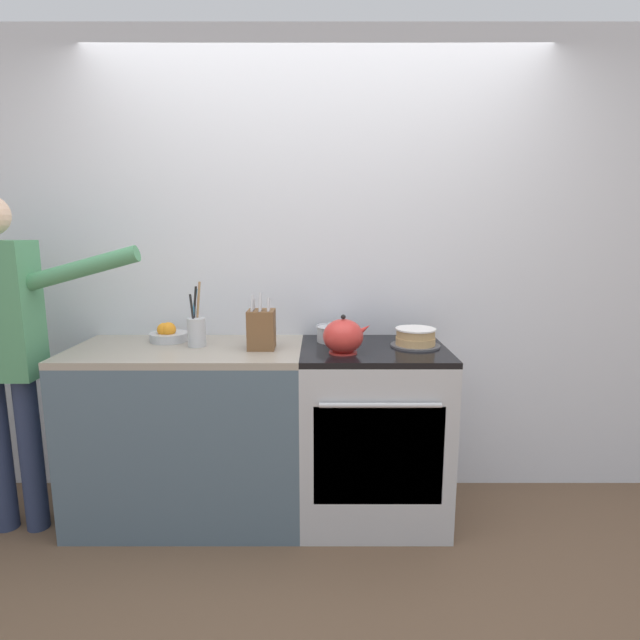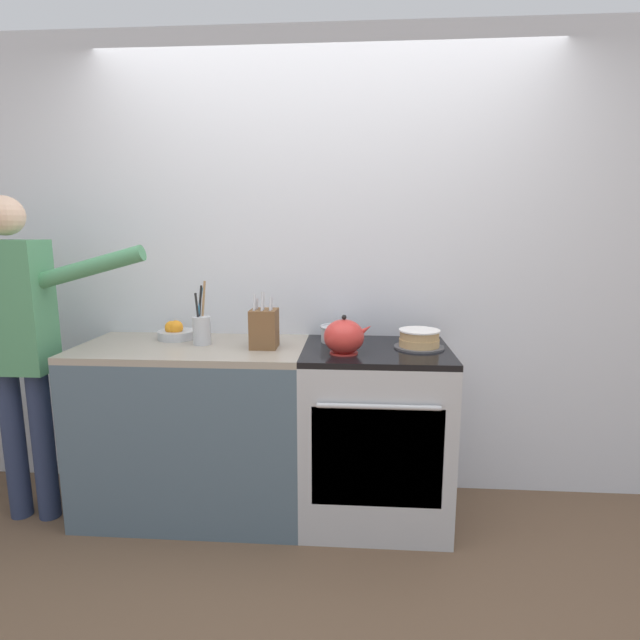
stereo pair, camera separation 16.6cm
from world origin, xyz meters
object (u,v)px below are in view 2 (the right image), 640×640
object	(u,v)px
stove_range	(375,433)
utensil_crock	(202,329)
tea_kettle	(344,337)
layer_cake	(419,339)
knife_block	(264,328)
fruit_bowl	(176,332)
person_baker	(18,332)
mixing_bowl	(338,334)

from	to	relation	value
stove_range	utensil_crock	size ratio (longest dim) A/B	2.75
tea_kettle	utensil_crock	world-z (taller)	utensil_crock
layer_cake	knife_block	world-z (taller)	knife_block
tea_kettle	fruit_bowl	size ratio (longest dim) A/B	1.19
knife_block	utensil_crock	world-z (taller)	utensil_crock
tea_kettle	person_baker	distance (m)	1.66
tea_kettle	knife_block	bearing A→B (deg)	167.29
stove_range	utensil_crock	distance (m)	1.07
stove_range	tea_kettle	size ratio (longest dim) A/B	3.81
stove_range	fruit_bowl	size ratio (longest dim) A/B	4.54
tea_kettle	fruit_bowl	distance (m)	0.98
tea_kettle	fruit_bowl	xyz separation A→B (m)	(-0.94, 0.26, -0.04)
mixing_bowl	fruit_bowl	bearing A→B (deg)	179.88
tea_kettle	layer_cake	bearing A→B (deg)	20.29
layer_cake	tea_kettle	world-z (taller)	tea_kettle
stove_range	tea_kettle	distance (m)	0.58
mixing_bowl	person_baker	bearing A→B (deg)	-169.83
knife_block	fruit_bowl	distance (m)	0.56
layer_cake	stove_range	bearing A→B (deg)	-173.82
layer_cake	person_baker	size ratio (longest dim) A/B	0.15
tea_kettle	knife_block	size ratio (longest dim) A/B	0.83
tea_kettle	knife_block	distance (m)	0.43
stove_range	person_baker	distance (m)	1.91
person_baker	knife_block	bearing A→B (deg)	-6.72
layer_cake	mixing_bowl	xyz separation A→B (m)	(-0.42, 0.12, -0.00)
mixing_bowl	person_baker	xyz separation A→B (m)	(-1.61, -0.29, 0.04)
mixing_bowl	layer_cake	bearing A→B (deg)	-15.68
stove_range	utensil_crock	xyz separation A→B (m)	(-0.92, 0.03, 0.55)
mixing_bowl	knife_block	bearing A→B (deg)	-155.99
layer_cake	fruit_bowl	bearing A→B (deg)	174.79
tea_kettle	stove_range	bearing A→B (deg)	35.90
layer_cake	utensil_crock	size ratio (longest dim) A/B	0.76
layer_cake	knife_block	xyz separation A→B (m)	(-0.80, -0.05, 0.06)
layer_cake	tea_kettle	distance (m)	0.41
layer_cake	tea_kettle	bearing A→B (deg)	-159.71
fruit_bowl	tea_kettle	bearing A→B (deg)	-15.51
fruit_bowl	person_baker	bearing A→B (deg)	-157.73
tea_kettle	mixing_bowl	xyz separation A→B (m)	(-0.04, 0.26, -0.04)
mixing_bowl	utensil_crock	size ratio (longest dim) A/B	0.57
utensil_crock	layer_cake	bearing A→B (deg)	-0.23
layer_cake	fruit_bowl	distance (m)	1.33
stove_range	mixing_bowl	xyz separation A→B (m)	(-0.20, 0.14, 0.51)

